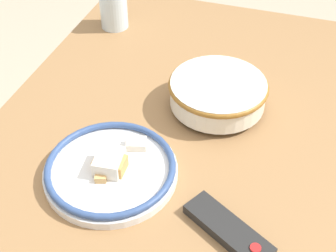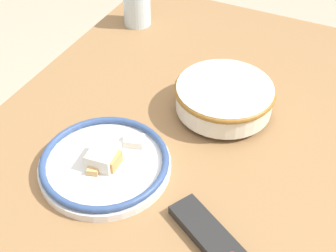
% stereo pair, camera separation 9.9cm
% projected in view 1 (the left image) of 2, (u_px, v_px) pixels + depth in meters
% --- Properties ---
extents(dining_table, '(1.29, 0.86, 0.78)m').
position_uv_depth(dining_table, '(177.00, 172.00, 1.08)').
color(dining_table, olive).
rests_on(dining_table, ground_plane).
extents(noodle_bowl, '(0.23, 0.23, 0.07)m').
position_uv_depth(noodle_bowl, '(218.00, 93.00, 1.07)').
color(noodle_bowl, silver).
rests_on(noodle_bowl, dining_table).
extents(food_plate, '(0.27, 0.27, 0.05)m').
position_uv_depth(food_plate, '(111.00, 169.00, 0.93)').
color(food_plate, white).
rests_on(food_plate, dining_table).
extents(tv_remote, '(0.13, 0.18, 0.02)m').
position_uv_depth(tv_remote, '(228.00, 230.00, 0.83)').
color(tv_remote, black).
rests_on(tv_remote, dining_table).
extents(drinking_glass, '(0.08, 0.08, 0.11)m').
position_uv_depth(drinking_glass, '(114.00, 8.00, 1.34)').
color(drinking_glass, silver).
rests_on(drinking_glass, dining_table).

